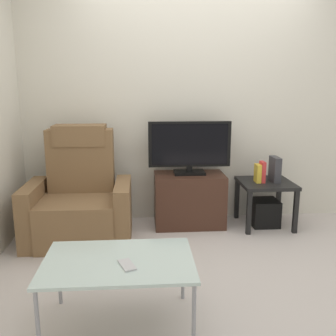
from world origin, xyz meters
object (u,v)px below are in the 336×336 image
at_px(book_middle, 262,172).
at_px(cell_phone, 127,265).
at_px(tv_stand, 189,200).
at_px(book_leftmost, 258,173).
at_px(game_console, 275,169).
at_px(subwoofer_box, 264,212).
at_px(recliner_armchair, 80,201).
at_px(coffee_table, 119,264).
at_px(side_table, 266,189).
at_px(television, 190,147).

relative_size(book_middle, cell_phone, 1.45).
relative_size(tv_stand, book_leftmost, 3.85).
relative_size(book_middle, game_console, 0.84).
relative_size(book_leftmost, game_console, 0.73).
relative_size(subwoofer_box, book_leftmost, 1.47).
distance_m(book_leftmost, cell_phone, 2.12).
bearing_deg(recliner_armchair, coffee_table, -62.39).
bearing_deg(side_table, book_leftmost, -168.69).
distance_m(side_table, subwoofer_box, 0.26).
relative_size(side_table, subwoofer_box, 1.94).
distance_m(television, cell_phone, 1.92).
xyz_separation_m(recliner_armchair, side_table, (1.89, 0.20, 0.03)).
bearing_deg(subwoofer_box, game_console, 6.34).
bearing_deg(coffee_table, book_middle, 49.01).
relative_size(recliner_armchair, coffee_table, 1.20).
height_order(recliner_armchair, subwoofer_box, recliner_armchair).
bearing_deg(subwoofer_box, tv_stand, 174.81).
xyz_separation_m(tv_stand, side_table, (0.80, -0.07, 0.12)).
bearing_deg(television, game_console, -5.24).
bearing_deg(coffee_table, subwoofer_box, 48.31).
relative_size(book_leftmost, book_middle, 0.87).
distance_m(recliner_armchair, game_console, 2.01).
height_order(recliner_armchair, cell_phone, recliner_armchair).
distance_m(television, coffee_table, 1.88).
relative_size(television, book_middle, 3.92).
bearing_deg(book_leftmost, game_console, 8.97).
bearing_deg(book_leftmost, book_middle, 0.00).
bearing_deg(cell_phone, television, 51.24).
height_order(tv_stand, game_console, game_console).
bearing_deg(book_leftmost, subwoofer_box, 11.31).
xyz_separation_m(side_table, game_console, (0.09, 0.01, 0.21)).
bearing_deg(side_table, subwoofer_box, 180.00).
distance_m(book_middle, game_console, 0.15).
bearing_deg(cell_phone, book_leftmost, 32.02).
relative_size(recliner_armchair, book_middle, 4.98).
bearing_deg(coffee_table, game_console, 46.76).
height_order(television, cell_phone, television).
height_order(television, game_console, television).
relative_size(subwoofer_box, coffee_table, 0.31).
bearing_deg(recliner_armchair, television, 24.49).
bearing_deg(tv_stand, game_console, -4.02).
xyz_separation_m(coffee_table, cell_phone, (0.05, -0.08, 0.03)).
bearing_deg(side_table, game_console, 6.34).
xyz_separation_m(recliner_armchair, book_middle, (1.84, 0.18, 0.21)).
distance_m(book_middle, cell_phone, 2.15).
bearing_deg(game_console, tv_stand, 175.98).
distance_m(television, side_table, 0.91).
bearing_deg(book_middle, side_table, 20.94).
distance_m(coffee_table, cell_phone, 0.10).
distance_m(game_console, cell_phone, 2.26).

